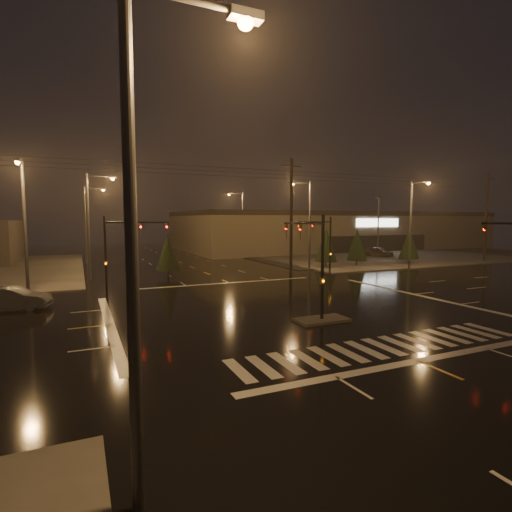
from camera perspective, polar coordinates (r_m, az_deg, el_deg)
The scene contains 26 objects.
ground at distance 26.46m, azimuth 4.55°, elevation -7.27°, with size 140.00×140.00×0.00m, color black.
sidewalk_ne at distance 67.85m, azimuth 14.74°, elevation 0.26°, with size 36.00×36.00×0.12m, color #46443F.
median_island at distance 23.11m, azimuth 9.36°, elevation -8.98°, with size 3.00×1.60×0.15m, color #46443F.
crosswalk at distance 19.31m, azimuth 17.73°, elevation -12.23°, with size 15.00×2.60×0.01m, color beige.
stop_bar_near at distance 17.95m, azimuth 22.10°, elevation -13.71°, with size 16.00×0.50×0.01m, color beige.
stop_bar_far at distance 36.33m, azimuth -3.79°, elevation -3.84°, with size 16.00×0.50×0.01m, color beige.
parking_lot at distance 69.61m, azimuth 18.98°, elevation 0.25°, with size 50.00×24.00×0.08m, color black.
retail_building at distance 83.45m, azimuth 10.60°, elevation 3.83°, with size 60.20×28.30×7.20m.
signal_mast_median at distance 23.27m, azimuth 8.24°, elevation 0.33°, with size 0.25×4.59×6.00m.
signal_mast_ne at distance 39.49m, azimuth 9.67°, elevation 2.35°, with size 4.84×1.86×6.00m.
signal_mast_nw at distance 32.99m, azimuth -18.97°, elevation 1.59°, with size 4.84×1.86×6.00m.
streetlight_0 at distance 7.77m, azimuth -15.16°, elevation 5.72°, with size 2.77×0.32×10.00m.
streetlight_1 at distance 40.69m, azimuth -22.42°, elevation 4.94°, with size 2.77×0.32×10.00m.
streetlight_2 at distance 56.69m, azimuth -22.90°, elevation 4.89°, with size 2.77×0.32×10.00m.
streetlight_3 at distance 45.29m, azimuth 7.36°, elevation 5.28°, with size 2.77×0.32×10.00m.
streetlight_4 at distance 63.23m, azimuth -2.15°, elevation 5.28°, with size 2.77×0.32×10.00m.
streetlight_5 at distance 34.05m, azimuth -30.23°, elevation 4.66°, with size 0.32×2.77×10.00m.
streetlight_6 at distance 48.26m, azimuth 21.50°, elevation 4.95°, with size 0.32×2.77×10.00m.
utility_pole_1 at distance 41.96m, azimuth 5.06°, elevation 5.76°, with size 2.20×0.32×12.00m.
utility_pole_2 at distance 62.33m, azimuth 30.04°, elevation 4.90°, with size 2.20×0.32×12.00m.
conifer_0 at distance 48.44m, azimuth 9.99°, elevation 1.61°, with size 2.61×2.61×4.78m.
conifer_1 at distance 50.85m, azimuth 14.21°, elevation 1.60°, with size 2.50×2.50×4.61m.
conifer_2 at distance 54.69m, azimuth 21.03°, elevation 1.66°, with size 2.51×2.51×4.62m.
conifer_3 at distance 40.61m, azimuth -12.47°, elevation 0.58°, with size 2.33×2.33×4.35m.
car_parked at distance 64.10m, azimuth 16.98°, elevation 0.58°, with size 1.89×4.69×1.60m, color black.
car_crossing at distance 29.77m, azimuth -31.49°, elevation -5.19°, with size 1.55×4.46×1.47m, color slate.
Camera 1 is at (-12.39, -22.67, 5.71)m, focal length 28.00 mm.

